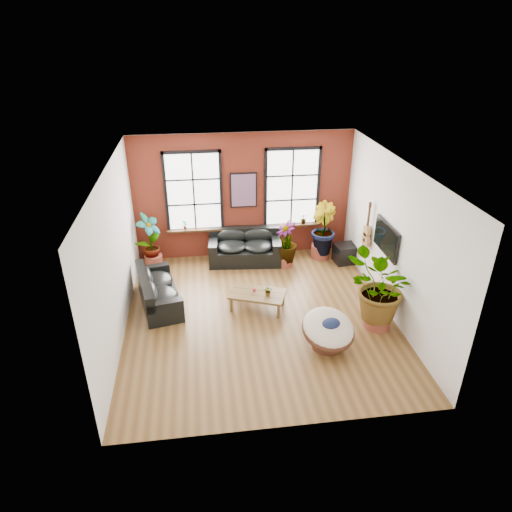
{
  "coord_description": "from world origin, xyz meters",
  "views": [
    {
      "loc": [
        -1.22,
        -8.61,
        6.03
      ],
      "look_at": [
        0.0,
        0.6,
        1.25
      ],
      "focal_mm": 32.0,
      "sensor_mm": 36.0,
      "label": 1
    }
  ],
  "objects_px": {
    "sofa_left": "(157,291)",
    "papasan_chair": "(328,330)",
    "sofa_back": "(245,247)",
    "coffee_table": "(258,295)"
  },
  "relations": [
    {
      "from": "sofa_back",
      "to": "papasan_chair",
      "type": "height_order",
      "value": "sofa_back"
    },
    {
      "from": "sofa_back",
      "to": "papasan_chair",
      "type": "relative_size",
      "value": 1.51
    },
    {
      "from": "sofa_left",
      "to": "papasan_chair",
      "type": "distance_m",
      "value": 4.16
    },
    {
      "from": "sofa_back",
      "to": "papasan_chair",
      "type": "xyz_separation_m",
      "value": [
        1.27,
        -4.06,
        0.01
      ]
    },
    {
      "from": "sofa_left",
      "to": "papasan_chair",
      "type": "bearing_deg",
      "value": -132.62
    },
    {
      "from": "sofa_back",
      "to": "coffee_table",
      "type": "height_order",
      "value": "sofa_back"
    },
    {
      "from": "sofa_left",
      "to": "papasan_chair",
      "type": "xyz_separation_m",
      "value": [
        3.59,
        -2.11,
        0.07
      ]
    },
    {
      "from": "sofa_back",
      "to": "sofa_left",
      "type": "height_order",
      "value": "sofa_back"
    },
    {
      "from": "sofa_back",
      "to": "sofa_left",
      "type": "distance_m",
      "value": 3.03
    },
    {
      "from": "coffee_table",
      "to": "papasan_chair",
      "type": "bearing_deg",
      "value": -31.85
    }
  ]
}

